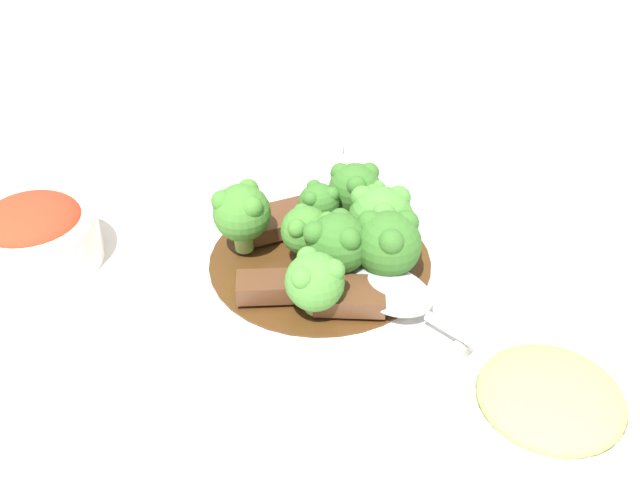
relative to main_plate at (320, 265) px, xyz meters
name	(u,v)px	position (x,y,z in m)	size (l,w,h in m)	color
ground_plane	(320,275)	(0.00, 0.00, -0.01)	(4.00, 4.00, 0.00)	silver
main_plate	(320,265)	(0.00, 0.00, 0.00)	(0.27, 0.27, 0.02)	white
beef_strip_0	(270,287)	(-0.05, -0.02, 0.02)	(0.05, 0.04, 0.01)	#56331E
beef_strip_1	(334,243)	(0.01, 0.00, 0.01)	(0.05, 0.04, 0.01)	brown
beef_strip_2	(349,296)	(-0.01, -0.06, 0.02)	(0.06, 0.05, 0.01)	#56331E
beef_strip_3	(279,220)	(-0.01, 0.05, 0.02)	(0.07, 0.04, 0.01)	#56331E
broccoli_floret_0	(388,243)	(0.03, -0.04, 0.04)	(0.05, 0.05, 0.05)	#7FA84C
broccoli_floret_1	(242,212)	(-0.04, 0.04, 0.04)	(0.04, 0.04, 0.06)	#7FA84C
broccoli_floret_2	(308,232)	(-0.01, 0.00, 0.04)	(0.04, 0.04, 0.05)	#7FA84C
broccoli_floret_3	(355,188)	(0.05, 0.03, 0.04)	(0.04, 0.04, 0.05)	#8EB756
broccoli_floret_4	(374,204)	(0.05, 0.01, 0.03)	(0.03, 0.03, 0.04)	#8EB756
broccoli_floret_5	(315,280)	(-0.03, -0.05, 0.04)	(0.04, 0.04, 0.05)	#7FA84C
broccoli_floret_6	(381,217)	(0.04, -0.01, 0.04)	(0.05, 0.05, 0.05)	#7FA84C
broccoli_floret_7	(334,243)	(0.00, -0.02, 0.04)	(0.05, 0.05, 0.05)	#8EB756
broccoli_floret_8	(319,203)	(0.01, 0.03, 0.04)	(0.03, 0.03, 0.04)	#7FA84C
serving_spoon	(407,300)	(0.02, -0.08, 0.02)	(0.08, 0.22, 0.01)	#B7B7BC
side_bowl_kimchi	(34,234)	(-0.18, 0.13, 0.02)	(0.10, 0.10, 0.05)	white
side_bowl_appetizer	(547,413)	(0.03, -0.20, 0.02)	(0.11, 0.11, 0.05)	white
sauce_dish	(308,146)	(0.09, 0.17, 0.00)	(0.07, 0.07, 0.01)	white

